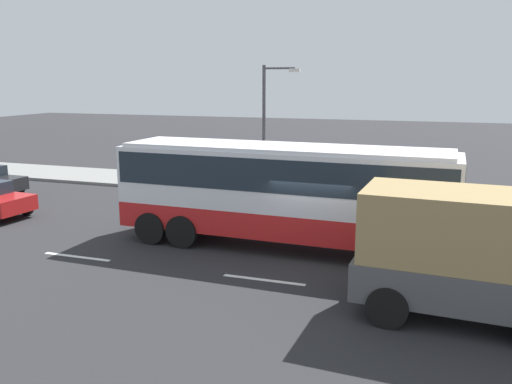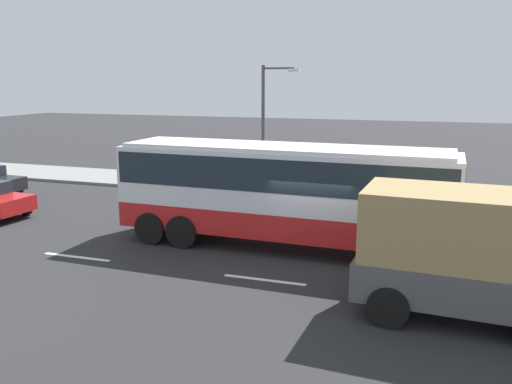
{
  "view_description": "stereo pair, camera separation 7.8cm",
  "coord_description": "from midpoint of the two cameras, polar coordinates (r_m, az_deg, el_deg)",
  "views": [
    {
      "loc": [
        3.41,
        -16.0,
        5.49
      ],
      "look_at": [
        -2.03,
        0.09,
        1.9
      ],
      "focal_mm": 37.15,
      "sensor_mm": 36.0,
      "label": 1
    },
    {
      "loc": [
        3.34,
        -16.02,
        5.49
      ],
      "look_at": [
        -2.03,
        0.09,
        1.9
      ],
      "focal_mm": 37.15,
      "sensor_mm": 36.0,
      "label": 2
    }
  ],
  "objects": [
    {
      "name": "lane_centreline",
      "position": [
        16.23,
        -9.92,
        -7.98
      ],
      "size": [
        29.28,
        0.16,
        0.01
      ],
      "color": "white",
      "rests_on": "ground_plane"
    },
    {
      "name": "street_lamp",
      "position": [
        25.53,
        1.4,
        7.88
      ],
      "size": [
        1.83,
        0.24,
        6.04
      ],
      "color": "#47474C",
      "rests_on": "sidewalk_curb"
    },
    {
      "name": "sidewalk_curb",
      "position": [
        26.33,
        10.91,
        -0.14
      ],
      "size": [
        80.0,
        4.0,
        0.15
      ],
      "primitive_type": "cube",
      "color": "gray",
      "rests_on": "ground_plane"
    },
    {
      "name": "coach_bus",
      "position": [
        17.37,
        3.0,
        0.74
      ],
      "size": [
        11.1,
        2.98,
        3.42
      ],
      "rotation": [
        0.0,
        0.0,
        -0.03
      ],
      "color": "red",
      "rests_on": "ground_plane"
    },
    {
      "name": "ground_plane",
      "position": [
        17.26,
        6.47,
        -6.68
      ],
      "size": [
        120.0,
        120.0,
        0.0
      ],
      "primitive_type": "plane",
      "color": "#28282B"
    },
    {
      "name": "pedestrian_near_curb",
      "position": [
        25.16,
        6.98,
        1.67
      ],
      "size": [
        0.32,
        0.32,
        1.56
      ],
      "rotation": [
        0.0,
        0.0,
        5.14
      ],
      "color": "brown",
      "rests_on": "sidewalk_curb"
    },
    {
      "name": "pedestrian_at_crossing",
      "position": [
        25.36,
        19.25,
        1.3
      ],
      "size": [
        0.32,
        0.32,
        1.65
      ],
      "rotation": [
        0.0,
        0.0,
        4.39
      ],
      "color": "#38334C",
      "rests_on": "sidewalk_curb"
    }
  ]
}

